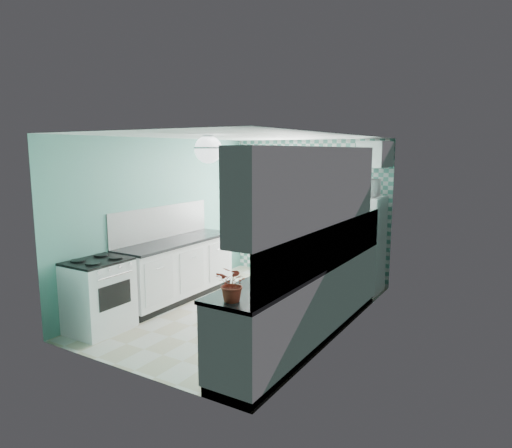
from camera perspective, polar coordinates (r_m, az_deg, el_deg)
The scene contains 26 objects.
floor at distance 6.77m, azimuth -1.49°, elevation -10.84°, with size 3.00×4.40×0.02m, color silver.
ceiling at distance 6.37m, azimuth -1.58°, elevation 10.99°, with size 3.00×4.40×0.02m, color white.
wall_back at distance 8.38m, azimuth 6.69°, elevation 1.85°, with size 3.00×0.02×2.50m, color #60A796.
wall_front at distance 4.78m, azimuth -16.05°, elevation -3.95°, with size 3.00×0.02×2.50m, color #60A796.
wall_left at distance 7.37m, azimuth -11.45°, elevation 0.74°, with size 0.02×4.40×2.50m, color #60A796.
wall_right at distance 5.79m, azimuth 11.14°, elevation -1.53°, with size 0.02×4.40×2.50m, color #60A796.
accent_wall at distance 8.36m, azimuth 6.62°, elevation 1.83°, with size 3.00×0.01×2.50m, color #59A190.
window at distance 8.45m, azimuth 4.42°, elevation 3.99°, with size 1.04×0.05×1.44m.
backsplash_right at distance 5.44m, azimuth 9.44°, elevation -2.75°, with size 0.02×3.60×0.51m, color white.
backsplash_left at distance 7.31m, azimuth -11.70°, elevation 0.22°, with size 0.02×2.15×0.51m, color white.
upper_cabinets_right at distance 5.22m, azimuth 7.26°, elevation 4.62°, with size 0.33×3.20×0.90m, color white.
upper_cabinet_fridge at distance 7.50m, azimuth 14.75°, elevation 8.43°, with size 0.40×0.74×0.40m, color white.
ceiling_light at distance 5.71m, azimuth -5.99°, elevation 9.28°, with size 0.34×0.34×0.35m.
base_cabinets_right at distance 5.75m, azimuth 6.54°, elevation -9.75°, with size 0.60×3.60×0.90m, color white.
countertop_right at distance 5.62m, azimuth 6.49°, elevation -5.18°, with size 0.63×3.60×0.04m, color black.
base_cabinets_left at distance 7.27m, azimuth -9.84°, elevation -5.77°, with size 0.60×2.15×0.90m, color white.
countertop_left at distance 7.16m, azimuth -9.85°, elevation -2.15°, with size 0.63×2.15×0.04m, color black.
fridge at distance 7.67m, azimuth 12.88°, elevation -2.49°, with size 0.69×0.68×1.58m.
stove at distance 6.26m, azimuth -19.04°, elevation -8.32°, with size 0.61×0.76×0.92m.
sink at distance 6.54m, azimuth 10.48°, elevation -3.14°, with size 0.55×0.46×0.53m.
rug at distance 6.54m, azimuth 1.01°, elevation -11.43°, with size 0.60×0.85×0.01m, color maroon.
dish_towel at distance 6.88m, azimuth 8.29°, elevation -6.33°, with size 0.01×0.22×0.33m, color teal.
fruit_bowl at distance 4.70m, azimuth 1.28°, elevation -7.31°, with size 0.26×0.26×0.06m, color white.
potted_plant at distance 4.18m, azimuth -2.85°, elevation -7.47°, with size 0.31×0.27×0.34m, color red.
soap_bottle at distance 6.63m, azimuth 11.29°, elevation -2.16°, with size 0.08×0.08×0.17m, color #87A4AF.
microwave at distance 7.55m, azimuth 13.14°, elevation 4.43°, with size 0.51×0.34×0.28m, color white.
Camera 1 is at (3.45, -5.35, 2.30)m, focal length 32.00 mm.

